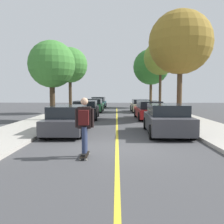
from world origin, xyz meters
TOP-DOWN VIEW (x-y plane):
  - ground at (0.00, 0.00)m, footprint 80.00×80.00m
  - center_line at (0.00, 4.00)m, footprint 0.12×39.20m
  - parked_car_left_nearest at (-2.40, 3.26)m, footprint 1.86×4.50m
  - parked_car_left_near at (-2.40, 10.24)m, footprint 1.99×4.35m
  - parked_car_left_far at (-2.40, 17.07)m, footprint 1.94×4.35m
  - parked_car_left_farthest at (-2.40, 23.79)m, footprint 1.96×4.25m
  - parked_car_right_nearest at (2.40, 3.15)m, footprint 2.07×4.42m
  - parked_car_right_near at (2.40, 9.93)m, footprint 1.97×4.47m
  - parked_car_right_far at (2.40, 16.77)m, footprint 1.88×4.30m
  - street_tree_left_nearest at (-4.41, 8.11)m, footprint 3.18×3.18m
  - street_tree_left_near at (-4.41, 14.73)m, footprint 3.29×3.29m
  - street_tree_right_nearest at (4.41, 8.87)m, footprint 4.43×4.43m
  - street_tree_right_near at (4.41, 16.75)m, footprint 3.40×3.40m
  - street_tree_right_far at (4.41, 23.76)m, footprint 4.59×4.59m
  - skateboard at (-1.00, -1.32)m, footprint 0.23×0.84m
  - skateboarder at (-1.00, -1.36)m, footprint 0.58×0.70m

SIDE VIEW (x-z plane):
  - ground at x=0.00m, z-range 0.00..0.00m
  - center_line at x=0.00m, z-range 0.00..0.01m
  - skateboard at x=-1.00m, z-range 0.04..0.14m
  - parked_car_right_far at x=2.40m, z-range 0.00..1.30m
  - parked_car_left_far at x=-2.40m, z-range -0.01..1.33m
  - parked_car_left_nearest at x=-2.40m, z-range -0.02..1.34m
  - parked_car_right_near at x=2.40m, z-range -0.01..1.36m
  - parked_car_left_near at x=-2.40m, z-range -0.01..1.36m
  - parked_car_left_farthest at x=-2.40m, z-range -0.02..1.39m
  - parked_car_right_nearest at x=2.40m, z-range -0.01..1.42m
  - skateboarder at x=-1.00m, z-range 0.22..1.96m
  - street_tree_left_nearest at x=-4.41m, z-range 1.20..6.56m
  - street_tree_left_near at x=-4.41m, z-range 1.51..7.58m
  - street_tree_right_far at x=4.41m, z-range 1.55..9.00m
  - street_tree_right_near at x=4.41m, z-range 1.92..8.94m
  - street_tree_right_nearest at x=4.41m, z-range 1.68..9.24m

